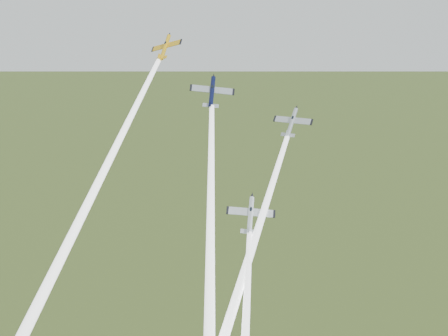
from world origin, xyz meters
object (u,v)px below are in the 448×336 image
(plane_yellow, at_px, (165,47))
(plane_silver_low, at_px, (251,215))
(plane_navy, at_px, (212,92))
(plane_silver_right, at_px, (292,122))

(plane_yellow, xyz_separation_m, plane_silver_low, (20.31, -19.44, -27.26))
(plane_silver_low, bearing_deg, plane_yellow, 131.18)
(plane_navy, xyz_separation_m, plane_silver_low, (9.82, -14.85, -19.22))
(plane_navy, relative_size, plane_silver_right, 1.13)
(plane_yellow, height_order, plane_silver_right, plane_yellow)
(plane_silver_right, relative_size, plane_silver_low, 0.89)
(plane_silver_right, bearing_deg, plane_yellow, -177.26)
(plane_silver_low, bearing_deg, plane_navy, 118.40)
(plane_silver_right, bearing_deg, plane_silver_low, -98.04)
(plane_yellow, bearing_deg, plane_navy, -1.49)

